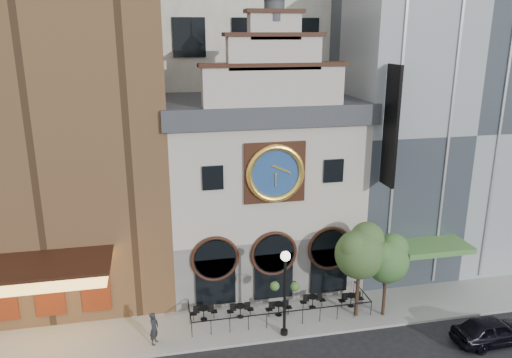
{
  "coord_description": "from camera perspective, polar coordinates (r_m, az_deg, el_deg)",
  "views": [
    {
      "loc": [
        -6.81,
        -22.98,
        16.35
      ],
      "look_at": [
        -0.67,
        6.0,
        7.6
      ],
      "focal_mm": 35.0,
      "sensor_mm": 36.0,
      "label": 1
    }
  ],
  "objects": [
    {
      "name": "ground",
      "position": [
        29.02,
        3.94,
        -17.89
      ],
      "size": [
        120.0,
        120.0,
        0.0
      ],
      "primitive_type": "plane",
      "color": "black",
      "rests_on": "ground"
    },
    {
      "name": "lamppost",
      "position": [
        27.59,
        3.33,
        -11.9
      ],
      "size": [
        1.57,
        0.8,
        5.04
      ],
      "rotation": [
        0.0,
        0.0,
        -0.27
      ],
      "color": "black",
      "rests_on": "sidewalk"
    },
    {
      "name": "bistro_2",
      "position": [
        30.59,
        2.61,
        -14.53
      ],
      "size": [
        1.58,
        0.68,
        0.9
      ],
      "color": "black",
      "rests_on": "sidewalk"
    },
    {
      "name": "sidewalk",
      "position": [
        30.99,
        2.64,
        -15.25
      ],
      "size": [
        44.0,
        5.0,
        0.15
      ],
      "primitive_type": "cube",
      "color": "gray",
      "rests_on": "ground"
    },
    {
      "name": "bistro_0",
      "position": [
        30.31,
        -6.0,
        -14.93
      ],
      "size": [
        1.58,
        0.68,
        0.9
      ],
      "color": "black",
      "rests_on": "sidewalk"
    },
    {
      "name": "theater_building",
      "position": [
        33.72,
        -22.75,
        8.82
      ],
      "size": [
        14.0,
        15.6,
        25.0
      ],
      "color": "brown",
      "rests_on": "ground"
    },
    {
      "name": "bistro_4",
      "position": [
        31.97,
        10.81,
        -13.36
      ],
      "size": [
        1.58,
        0.68,
        0.9
      ],
      "color": "black",
      "rests_on": "sidewalk"
    },
    {
      "name": "bistro_3",
      "position": [
        31.47,
        6.49,
        -13.67
      ],
      "size": [
        1.58,
        0.68,
        0.9
      ],
      "color": "black",
      "rests_on": "sidewalk"
    },
    {
      "name": "car_right",
      "position": [
        31.14,
        25.43,
        -15.35
      ],
      "size": [
        4.55,
        1.96,
        1.53
      ],
      "primitive_type": "imported",
      "rotation": [
        0.0,
        0.0,
        1.61
      ],
      "color": "black",
      "rests_on": "ground"
    },
    {
      "name": "tree_left",
      "position": [
        29.46,
        11.86,
        -7.96
      ],
      "size": [
        2.98,
        2.86,
        5.73
      ],
      "color": "#382619",
      "rests_on": "sidewalk"
    },
    {
      "name": "clock_building",
      "position": [
        33.0,
        0.47,
        -0.58
      ],
      "size": [
        12.6,
        8.78,
        18.65
      ],
      "color": "#605E5B",
      "rests_on": "ground"
    },
    {
      "name": "pedestrian",
      "position": [
        28.47,
        -11.57,
        -16.37
      ],
      "size": [
        0.69,
        0.8,
        1.85
      ],
      "primitive_type": "imported",
      "rotation": [
        0.0,
        0.0,
        1.13
      ],
      "color": "black",
      "rests_on": "sidewalk"
    },
    {
      "name": "bistro_1",
      "position": [
        30.39,
        -1.81,
        -14.75
      ],
      "size": [
        1.58,
        0.68,
        0.9
      ],
      "color": "black",
      "rests_on": "sidewalk"
    },
    {
      "name": "tree_right",
      "position": [
        30.09,
        14.81,
        -8.71
      ],
      "size": [
        2.61,
        2.51,
        5.03
      ],
      "color": "#382619",
      "rests_on": "sidewalk"
    },
    {
      "name": "cafe_railing",
      "position": [
        30.72,
        2.65,
        -14.41
      ],
      "size": [
        10.6,
        2.6,
        0.9
      ],
      "primitive_type": null,
      "color": "black",
      "rests_on": "sidewalk"
    },
    {
      "name": "retail_building",
      "position": [
        38.96,
        18.89,
        6.4
      ],
      "size": [
        14.0,
        14.4,
        20.0
      ],
      "color": "gray",
      "rests_on": "ground"
    }
  ]
}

